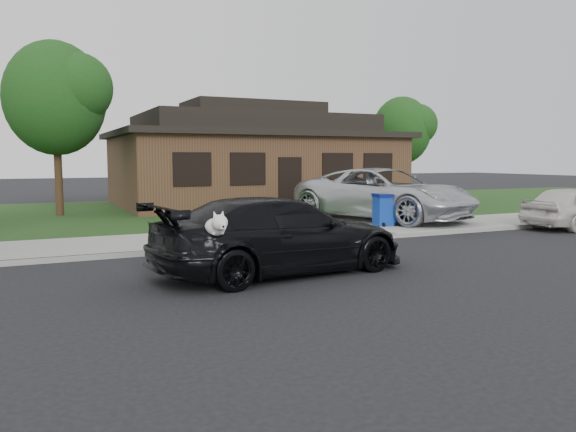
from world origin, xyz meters
name	(u,v)px	position (x,y,z in m)	size (l,w,h in m)	color
ground	(344,272)	(0.00, 0.00, 0.00)	(120.00, 120.00, 0.00)	black
sidewalk	(251,237)	(0.00, 5.00, 0.06)	(60.00, 3.00, 0.12)	gray
curb	(273,244)	(0.00, 3.50, 0.06)	(60.00, 0.12, 0.12)	gray
lawn	(180,212)	(0.00, 13.00, 0.07)	(60.00, 13.00, 0.13)	#193814
driveway	(345,212)	(6.00, 10.00, 0.07)	(4.50, 13.00, 0.14)	gray
sedan	(281,235)	(-1.18, 0.43, 0.75)	(5.35, 2.76, 1.49)	black
minivan	(384,194)	(5.49, 6.57, 1.02)	(2.93, 6.35, 1.76)	silver
recycling_bin	(384,210)	(4.51, 5.15, 0.63)	(0.70, 0.70, 1.01)	#0E369F
house	(253,160)	(4.00, 15.00, 2.13)	(12.60, 8.60, 4.65)	#422B1C
tree_0	(60,96)	(-4.34, 12.88, 4.48)	(3.78, 3.60, 6.34)	#332114
tree_1	(405,129)	(12.14, 14.40, 3.71)	(3.15, 3.00, 5.25)	#332114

